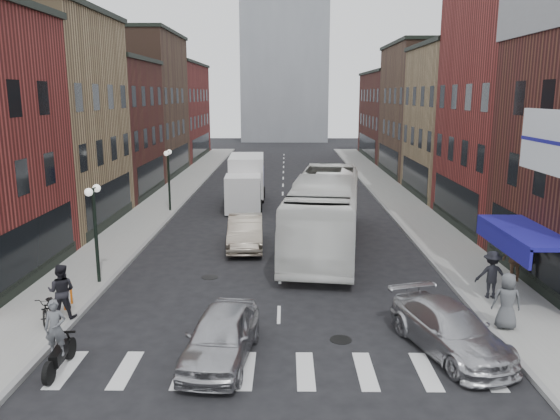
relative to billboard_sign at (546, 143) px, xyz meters
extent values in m
plane|color=black|center=(-8.59, -0.50, -6.13)|extent=(160.00, 160.00, 0.00)
cube|color=gray|center=(-17.09, 21.50, -6.06)|extent=(3.00, 74.00, 0.15)
cube|color=gray|center=(-0.09, 21.50, -6.06)|extent=(3.00, 74.00, 0.15)
cube|color=gray|center=(-15.59, 21.50, -6.13)|extent=(0.20, 74.00, 0.16)
cube|color=gray|center=(-1.59, 21.50, -6.13)|extent=(0.20, 74.00, 0.16)
cube|color=silver|center=(-8.59, -3.50, -6.13)|extent=(12.00, 2.20, 0.01)
cube|color=black|center=(-18.61, 4.00, -4.53)|extent=(0.08, 7.20, 2.20)
cube|color=olive|center=(-23.59, 13.50, -0.13)|extent=(10.00, 10.00, 12.00)
cube|color=black|center=(-18.61, 13.50, -4.53)|extent=(0.08, 8.00, 2.20)
cube|color=black|center=(-23.59, 13.50, 6.02)|extent=(10.30, 10.20, 0.30)
cube|color=#471B19|center=(-23.59, 23.50, -1.13)|extent=(10.00, 10.00, 10.00)
cube|color=black|center=(-18.61, 23.50, -4.53)|extent=(0.08, 8.00, 2.20)
cube|color=black|center=(-23.59, 23.50, 4.02)|extent=(10.30, 10.20, 0.30)
cube|color=#493024|center=(-23.59, 34.50, 0.37)|extent=(10.00, 12.00, 13.00)
cube|color=black|center=(-18.61, 34.50, -4.53)|extent=(0.08, 9.60, 2.20)
cube|color=black|center=(-23.59, 34.50, 7.02)|extent=(10.30, 12.20, 0.30)
cube|color=maroon|center=(-23.59, 48.50, -0.63)|extent=(10.00, 16.00, 11.00)
cube|color=black|center=(-18.61, 48.50, -4.53)|extent=(0.08, 12.80, 2.20)
cube|color=black|center=(-23.59, 48.50, 5.02)|extent=(10.30, 16.20, 0.30)
cube|color=black|center=(1.43, 4.00, -4.53)|extent=(0.08, 7.20, 2.20)
cube|color=maroon|center=(6.41, 13.50, 0.87)|extent=(10.00, 10.00, 14.00)
cube|color=black|center=(1.43, 13.50, -4.53)|extent=(0.08, 8.00, 2.20)
cube|color=olive|center=(6.41, 23.50, -0.63)|extent=(10.00, 10.00, 11.00)
cube|color=black|center=(1.43, 23.50, -4.53)|extent=(0.08, 8.00, 2.20)
cube|color=black|center=(6.41, 23.50, 5.02)|extent=(10.30, 10.20, 0.30)
cube|color=#493024|center=(6.41, 34.50, -0.13)|extent=(10.00, 12.00, 12.00)
cube|color=black|center=(1.43, 34.50, -4.53)|extent=(0.08, 9.60, 2.20)
cube|color=black|center=(6.41, 34.50, 6.02)|extent=(10.30, 12.20, 0.30)
cube|color=#471B19|center=(6.41, 48.50, -1.13)|extent=(10.00, 16.00, 10.00)
cube|color=black|center=(1.43, 48.50, -4.53)|extent=(0.08, 12.80, 2.20)
cube|color=black|center=(6.41, 48.50, 4.02)|extent=(10.30, 16.20, 0.30)
cube|color=navy|center=(0.51, 2.00, -3.43)|extent=(1.80, 5.00, 0.15)
cube|color=navy|center=(-0.34, 2.00, -3.78)|extent=(0.10, 5.00, 0.70)
cube|color=silver|center=(-0.09, 0.00, 0.07)|extent=(0.12, 3.00, 2.00)
cylinder|color=black|center=(-15.99, 3.50, -4.13)|extent=(0.14, 0.14, 4.00)
cylinder|color=black|center=(-15.99, 3.50, -2.13)|extent=(0.06, 0.90, 0.06)
sphere|color=white|center=(-15.99, 3.05, -2.18)|extent=(0.32, 0.32, 0.32)
sphere|color=white|center=(-15.99, 3.95, -2.18)|extent=(0.32, 0.32, 0.32)
cylinder|color=black|center=(-15.99, 17.50, -4.13)|extent=(0.14, 0.14, 4.00)
cylinder|color=black|center=(-15.99, 17.50, -2.13)|extent=(0.06, 0.90, 0.06)
sphere|color=white|center=(-15.99, 17.05, -2.18)|extent=(0.32, 0.32, 0.32)
sphere|color=white|center=(-15.99, 17.95, -2.18)|extent=(0.32, 0.32, 0.32)
cylinder|color=#D8590C|center=(-16.19, 0.50, -5.58)|extent=(0.08, 0.08, 0.80)
cylinder|color=#D8590C|center=(-16.19, 1.10, -5.58)|extent=(0.08, 0.08, 0.80)
cube|color=silver|center=(-11.14, 17.38, -4.85)|extent=(2.39, 2.57, 2.38)
cube|color=black|center=(-11.14, 17.38, -4.61)|extent=(2.38, 1.43, 1.05)
cube|color=silver|center=(-11.14, 21.00, -4.13)|extent=(2.59, 5.05, 2.76)
cube|color=navy|center=(-11.14, 21.00, -4.13)|extent=(2.50, 2.00, 1.14)
cube|color=black|center=(-11.14, 20.81, -5.70)|extent=(2.35, 6.27, 0.33)
cylinder|color=black|center=(-12.24, 17.58, -5.70)|extent=(0.27, 0.86, 0.86)
cylinder|color=black|center=(-10.05, 17.58, -5.70)|extent=(0.27, 0.86, 0.86)
cylinder|color=black|center=(-12.24, 20.81, -5.70)|extent=(0.27, 0.86, 0.86)
cylinder|color=black|center=(-10.05, 20.81, -5.70)|extent=(0.27, 0.86, 0.86)
cylinder|color=black|center=(-12.24, 22.72, -5.70)|extent=(0.27, 0.86, 0.86)
cylinder|color=black|center=(-10.05, 22.72, -5.70)|extent=(0.27, 0.86, 0.86)
cylinder|color=black|center=(-14.71, -2.84, -5.81)|extent=(0.14, 0.65, 0.65)
cylinder|color=black|center=(-14.71, -4.30, -5.81)|extent=(0.14, 0.65, 0.65)
cube|color=black|center=(-14.71, -3.57, -5.60)|extent=(0.38, 1.19, 0.34)
cube|color=black|center=(-14.71, -3.03, -5.20)|extent=(0.54, 0.12, 0.06)
imported|color=#585B60|center=(-14.71, -3.67, -4.79)|extent=(0.63, 0.45, 1.61)
imported|color=white|center=(-6.36, 9.30, -4.28)|extent=(4.86, 13.63, 3.71)
imported|color=#AFAFB4|center=(-10.23, -2.88, -5.37)|extent=(2.29, 4.65, 1.53)
imported|color=#B3A591|center=(-10.39, 9.14, -5.32)|extent=(1.98, 5.02, 1.62)
imported|color=#B7B7BC|center=(-3.38, -2.25, -5.43)|extent=(3.35, 5.25, 1.42)
imported|color=black|center=(-16.36, -0.42, -5.51)|extent=(1.06, 1.89, 0.94)
imported|color=black|center=(-15.99, -0.16, -5.03)|extent=(0.94, 0.56, 1.90)
imported|color=black|center=(-0.64, 1.89, -5.08)|extent=(1.20, 0.64, 1.81)
imported|color=brown|center=(1.01, 3.74, -5.01)|extent=(1.24, 0.79, 1.95)
imported|color=#505257|center=(-1.15, -0.86, -5.05)|extent=(0.98, 0.71, 1.87)
camera|label=1|loc=(-8.35, -17.64, 1.54)|focal=35.00mm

